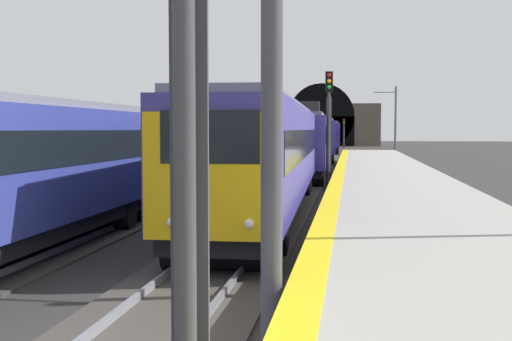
# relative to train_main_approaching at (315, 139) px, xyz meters

# --- Properties ---
(platform_right_edge_strip) EXTENTS (112.00, 0.50, 0.01)m
(platform_right_edge_strip) POSITION_rel_train_main_approaching_xyz_m (-47.52, -2.40, -1.19)
(platform_right_edge_strip) COLOR yellow
(platform_right_edge_strip) RESTS_ON platform_right
(train_main_approaching) EXTENTS (82.92, 3.30, 4.87)m
(train_main_approaching) POSITION_rel_train_main_approaching_xyz_m (0.00, 0.00, 0.00)
(train_main_approaching) COLOR navy
(train_main_approaching) RESTS_ON ground_plane
(train_adjacent_platform) EXTENTS (40.02, 2.90, 4.67)m
(train_adjacent_platform) POSITION_rel_train_main_approaching_xyz_m (-31.62, 4.80, -0.11)
(train_adjacent_platform) COLOR navy
(train_adjacent_platform) RESTS_ON ground_plane
(railway_signal_near) EXTENTS (0.39, 0.38, 5.53)m
(railway_signal_near) POSITION_rel_train_main_approaching_xyz_m (-49.37, -1.80, 1.07)
(railway_signal_near) COLOR #38383D
(railway_signal_near) RESTS_ON ground_plane
(railway_signal_mid) EXTENTS (0.39, 0.38, 5.98)m
(railway_signal_mid) POSITION_rel_train_main_approaching_xyz_m (-20.36, -1.80, 1.31)
(railway_signal_mid) COLOR #38383D
(railway_signal_mid) RESTS_ON ground_plane
(railway_signal_far) EXTENTS (0.39, 0.38, 4.66)m
(railway_signal_far) POSITION_rel_train_main_approaching_xyz_m (46.11, -1.80, 0.58)
(railway_signal_far) COLOR #38383D
(railway_signal_far) RESTS_ON ground_plane
(tunnel_portal) EXTENTS (2.16, 20.90, 11.70)m
(tunnel_portal) POSITION_rel_train_main_approaching_xyz_m (62.98, 2.40, 1.57)
(tunnel_portal) COLOR #51473D
(tunnel_portal) RESTS_ON ground_plane
(catenary_mast_far) EXTENTS (0.22, 2.36, 7.45)m
(catenary_mast_far) POSITION_rel_train_main_approaching_xyz_m (14.87, -7.41, 1.59)
(catenary_mast_far) COLOR #595B60
(catenary_mast_far) RESTS_ON ground_plane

